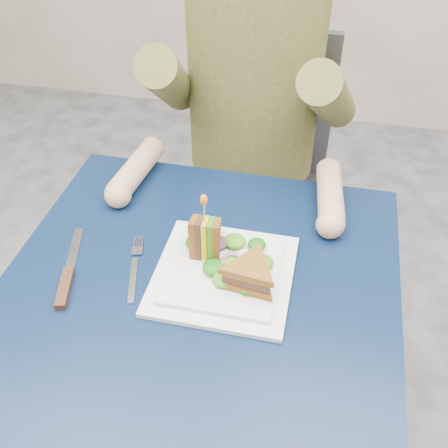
% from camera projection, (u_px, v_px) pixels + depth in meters
% --- Properties ---
extents(table, '(0.75, 0.75, 0.73)m').
position_uv_depth(table, '(199.00, 312.00, 1.04)').
color(table, black).
rests_on(table, ground).
extents(chair, '(0.42, 0.40, 0.93)m').
position_uv_depth(chair, '(255.00, 165.00, 1.62)').
color(chair, '#47474C').
rests_on(chair, ground).
extents(diner, '(0.54, 0.59, 0.74)m').
position_uv_depth(diner, '(254.00, 65.00, 1.29)').
color(diner, '#4C4A22').
rests_on(diner, chair).
extents(plate, '(0.26, 0.26, 0.02)m').
position_uv_depth(plate, '(223.00, 274.00, 1.00)').
color(plate, white).
rests_on(plate, table).
extents(sandwich_flat, '(0.13, 0.13, 0.05)m').
position_uv_depth(sandwich_flat, '(250.00, 274.00, 0.95)').
color(sandwich_flat, brown).
rests_on(sandwich_flat, plate).
extents(sandwich_upright, '(0.08, 0.13, 0.13)m').
position_uv_depth(sandwich_upright, '(205.00, 237.00, 1.01)').
color(sandwich_upright, brown).
rests_on(sandwich_upright, plate).
extents(fork, '(0.06, 0.18, 0.01)m').
position_uv_depth(fork, '(134.00, 269.00, 1.01)').
color(fork, silver).
rests_on(fork, table).
extents(knife, '(0.08, 0.22, 0.02)m').
position_uv_depth(knife, '(67.00, 280.00, 0.99)').
color(knife, silver).
rests_on(knife, table).
extents(toothpick, '(0.01, 0.01, 0.06)m').
position_uv_depth(toothpick, '(204.00, 212.00, 0.97)').
color(toothpick, tan).
rests_on(toothpick, sandwich_upright).
extents(toothpick_frill, '(0.01, 0.01, 0.02)m').
position_uv_depth(toothpick_frill, '(204.00, 200.00, 0.95)').
color(toothpick_frill, orange).
rests_on(toothpick_frill, sandwich_upright).
extents(lettuce_spill, '(0.15, 0.13, 0.02)m').
position_uv_depth(lettuce_spill, '(227.00, 263.00, 0.99)').
color(lettuce_spill, '#337A14').
rests_on(lettuce_spill, plate).
extents(onion_ring, '(0.04, 0.04, 0.02)m').
position_uv_depth(onion_ring, '(232.00, 263.00, 0.98)').
color(onion_ring, '#9E4C7A').
rests_on(onion_ring, plate).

